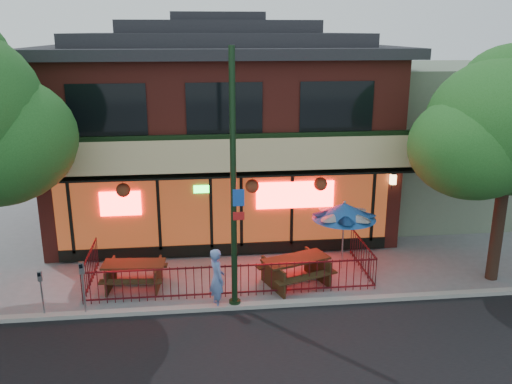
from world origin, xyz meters
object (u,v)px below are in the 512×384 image
street_light (234,198)px  patio_umbrella (344,211)px  picnic_table_left (134,271)px  pedestrian (217,278)px  parking_meter_far (41,286)px  parking_meter_near (83,280)px  picnic_table_right (296,267)px  street_tree_right (512,118)px

street_light → patio_umbrella: 4.36m
picnic_table_left → pedestrian: bearing=-31.7°
parking_meter_far → parking_meter_near: bearing=-2.8°
picnic_table_left → parking_meter_far: 2.73m
street_light → picnic_table_right: (1.92, 1.19, -2.59)m
parking_meter_near → parking_meter_far: bearing=177.2°
picnic_table_left → patio_umbrella: bearing=5.4°
street_light → patio_umbrella: (3.60, 2.14, -1.20)m
patio_umbrella → parking_meter_far: size_ratio=1.71×
picnic_table_right → parking_meter_near: 6.07m
street_tree_right → pedestrian: street_tree_right is taller
patio_umbrella → pedestrian: (-4.07, -2.09, -1.09)m
picnic_table_right → parking_meter_near: parking_meter_near is taller
street_tree_right → picnic_table_left: street_tree_right is taller
pedestrian → parking_meter_near: bearing=72.4°
street_light → pedestrian: size_ratio=4.07×
street_light → patio_umbrella: street_light is taller
patio_umbrella → pedestrian: 4.70m
street_tree_right → parking_meter_far: size_ratio=5.25×
patio_umbrella → pedestrian: patio_umbrella is taller
pedestrian → picnic_table_right: bearing=-83.8°
patio_umbrella → parking_meter_near: size_ratio=1.46×
street_tree_right → parking_meter_near: (-12.04, -1.04, -3.90)m
street_tree_right → patio_umbrella: 5.49m
picnic_table_left → patio_umbrella: (6.46, 0.61, 1.44)m
picnic_table_left → parking_meter_near: parking_meter_near is taller
picnic_table_left → parking_meter_near: size_ratio=1.23×
street_light → patio_umbrella: size_ratio=3.07×
pedestrian → picnic_table_left: bearing=39.0°
picnic_table_right → parking_meter_near: bearing=-168.1°
street_light → parking_meter_far: (-5.09, 0.00, -2.24)m
parking_meter_near → street_light: bearing=0.7°
patio_umbrella → parking_meter_near: 7.96m
pedestrian → parking_meter_far: 4.61m
street_light → parking_meter_near: street_light is taller
patio_umbrella → pedestrian: bearing=-152.9°
street_light → parking_meter_far: size_ratio=5.24×
street_light → pedestrian: bearing=173.7°
picnic_table_left → picnic_table_right: (4.79, -0.34, 0.04)m
picnic_table_left → patio_umbrella: 6.65m
street_tree_right → picnic_table_left: bearing=177.2°
picnic_table_right → parking_meter_near: size_ratio=1.52×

